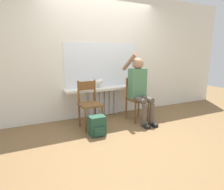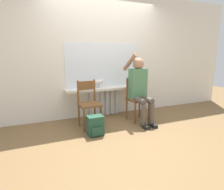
{
  "view_description": "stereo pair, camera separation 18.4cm",
  "coord_description": "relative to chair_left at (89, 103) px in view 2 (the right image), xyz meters",
  "views": [
    {
      "loc": [
        -1.6,
        -2.66,
        1.35
      ],
      "look_at": [
        0.0,
        0.69,
        0.56
      ],
      "focal_mm": 30.0,
      "sensor_mm": 36.0,
      "label": 1
    },
    {
      "loc": [
        -1.43,
        -2.73,
        1.35
      ],
      "look_at": [
        0.0,
        0.69,
        0.56
      ],
      "focal_mm": 30.0,
      "sensor_mm": 36.0,
      "label": 2
    }
  ],
  "objects": [
    {
      "name": "person",
      "position": [
        1.04,
        -0.1,
        0.27
      ],
      "size": [
        0.36,
        0.95,
        1.41
      ],
      "color": "brown",
      "rests_on": "ground_plane"
    },
    {
      "name": "ground_plane",
      "position": [
        0.52,
        -0.58,
        -0.47
      ],
      "size": [
        12.0,
        12.0,
        0.0
      ],
      "primitive_type": "plane",
      "color": "brown"
    },
    {
      "name": "chair_left",
      "position": [
        0.0,
        0.0,
        0.0
      ],
      "size": [
        0.4,
        0.4,
        0.89
      ],
      "rotation": [
        0.0,
        0.0,
        0.05
      ],
      "color": "brown",
      "rests_on": "ground_plane"
    },
    {
      "name": "radiator",
      "position": [
        0.52,
        0.57,
        -0.17
      ],
      "size": [
        0.73,
        0.08,
        0.61
      ],
      "color": "silver",
      "rests_on": "ground_plane"
    },
    {
      "name": "window_glass",
      "position": [
        0.52,
        0.62,
        0.67
      ],
      "size": [
        1.67,
        0.01,
        0.95
      ],
      "color": "white",
      "rests_on": "windowsill"
    },
    {
      "name": "wall_with_window",
      "position": [
        0.52,
        0.65,
        0.88
      ],
      "size": [
        7.0,
        0.06,
        2.7
      ],
      "color": "white",
      "rests_on": "ground_plane"
    },
    {
      "name": "chair_right",
      "position": [
        1.03,
        -0.0,
        0.0
      ],
      "size": [
        0.4,
        0.4,
        0.89
      ],
      "rotation": [
        0.0,
        0.0,
        0.06
      ],
      "color": "brown",
      "rests_on": "ground_plane"
    },
    {
      "name": "backpack",
      "position": [
        -0.01,
        -0.4,
        -0.3
      ],
      "size": [
        0.27,
        0.24,
        0.34
      ],
      "color": "#234C38",
      "rests_on": "ground_plane"
    },
    {
      "name": "windowsill",
      "position": [
        0.52,
        0.47,
        0.16
      ],
      "size": [
        1.74,
        0.3,
        0.05
      ],
      "color": "white",
      "rests_on": "radiator"
    },
    {
      "name": "cat",
      "position": [
        0.32,
        0.46,
        0.32
      ],
      "size": [
        0.41,
        0.11,
        0.21
      ],
      "color": "silver",
      "rests_on": "windowsill"
    }
  ]
}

